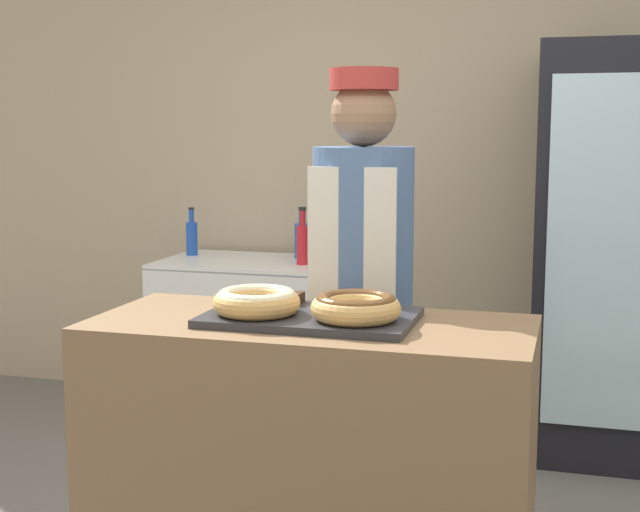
# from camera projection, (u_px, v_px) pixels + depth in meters

# --- Properties ---
(wall_back) EXTENTS (8.00, 0.06, 2.70)m
(wall_back) POSITION_uv_depth(u_px,v_px,m) (430.00, 157.00, 4.57)
(wall_back) COLOR tan
(wall_back) RESTS_ON ground_plane
(display_counter) EXTENTS (1.29, 0.58, 0.94)m
(display_counter) POSITION_uv_depth(u_px,v_px,m) (311.00, 474.00, 2.67)
(display_counter) COLOR brown
(display_counter) RESTS_ON ground_plane
(serving_tray) EXTENTS (0.61, 0.38, 0.02)m
(serving_tray) POSITION_uv_depth(u_px,v_px,m) (310.00, 317.00, 2.60)
(serving_tray) COLOR #2D2D33
(serving_tray) RESTS_ON display_counter
(donut_light_glaze) EXTENTS (0.26, 0.26, 0.07)m
(donut_light_glaze) POSITION_uv_depth(u_px,v_px,m) (257.00, 300.00, 2.59)
(donut_light_glaze) COLOR tan
(donut_light_glaze) RESTS_ON serving_tray
(donut_chocolate_glaze) EXTENTS (0.26, 0.26, 0.07)m
(donut_chocolate_glaze) POSITION_uv_depth(u_px,v_px,m) (356.00, 306.00, 2.51)
(donut_chocolate_glaze) COLOR tan
(donut_chocolate_glaze) RESTS_ON serving_tray
(brownie_back_left) EXTENTS (0.08, 0.08, 0.03)m
(brownie_back_left) POSITION_uv_depth(u_px,v_px,m) (289.00, 298.00, 2.76)
(brownie_back_left) COLOR #382111
(brownie_back_left) RESTS_ON serving_tray
(brownie_back_right) EXTENTS (0.08, 0.08, 0.03)m
(brownie_back_right) POSITION_uv_depth(u_px,v_px,m) (358.00, 302.00, 2.70)
(brownie_back_right) COLOR #382111
(brownie_back_right) RESTS_ON serving_tray
(baker_person) EXTENTS (0.35, 0.35, 1.70)m
(baker_person) POSITION_uv_depth(u_px,v_px,m) (362.00, 301.00, 3.09)
(baker_person) COLOR #4C4C51
(baker_person) RESTS_ON ground_plane
(beverage_fridge) EXTENTS (0.60, 0.65, 1.87)m
(beverage_fridge) POSITION_uv_depth(u_px,v_px,m) (605.00, 253.00, 4.03)
(beverage_fridge) COLOR black
(beverage_fridge) RESTS_ON ground_plane
(chest_freezer) EXTENTS (0.89, 0.62, 0.83)m
(chest_freezer) POSITION_uv_depth(u_px,v_px,m) (250.00, 339.00, 4.58)
(chest_freezer) COLOR white
(chest_freezer) RESTS_ON ground_plane
(bottle_blue) EXTENTS (0.06, 0.06, 0.25)m
(bottle_blue) POSITION_uv_depth(u_px,v_px,m) (192.00, 237.00, 4.70)
(bottle_blue) COLOR #1E4CB2
(bottle_blue) RESTS_ON chest_freezer
(bottle_blue_b) EXTENTS (0.08, 0.08, 0.26)m
(bottle_blue_b) POSITION_uv_depth(u_px,v_px,m) (302.00, 239.00, 4.58)
(bottle_blue_b) COLOR #1E4CB2
(bottle_blue_b) RESTS_ON chest_freezer
(bottle_green) EXTENTS (0.07, 0.07, 0.28)m
(bottle_green) POSITION_uv_depth(u_px,v_px,m) (329.00, 237.00, 4.57)
(bottle_green) COLOR #2D8C38
(bottle_green) RESTS_ON chest_freezer
(bottle_red) EXTENTS (0.06, 0.06, 0.28)m
(bottle_red) POSITION_uv_depth(u_px,v_px,m) (303.00, 243.00, 4.37)
(bottle_red) COLOR red
(bottle_red) RESTS_ON chest_freezer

